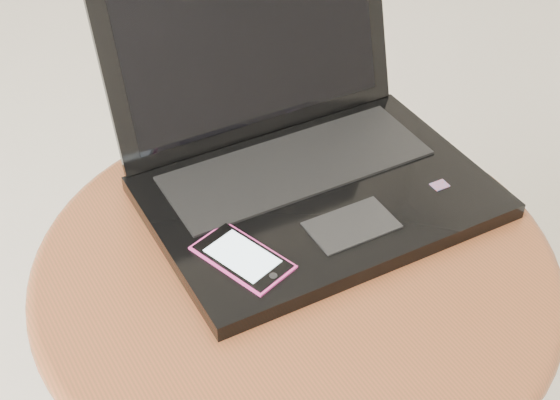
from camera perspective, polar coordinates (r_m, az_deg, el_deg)
table at (r=0.95m, az=1.05°, el=-8.41°), size 0.59×0.59×0.47m
laptop at (r=0.95m, az=1.37°, el=3.57°), size 0.40×0.36×0.25m
phone_black at (r=0.87m, az=-3.80°, el=-4.05°), size 0.12×0.14×0.01m
phone_pink at (r=0.84m, az=-2.74°, el=-4.36°), size 0.09×0.12×0.01m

